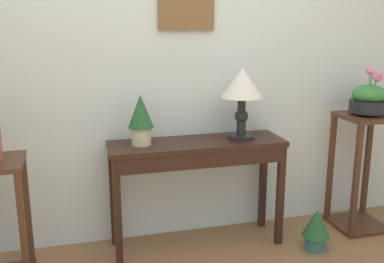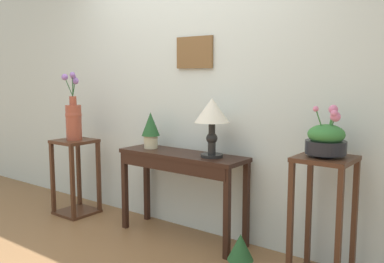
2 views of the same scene
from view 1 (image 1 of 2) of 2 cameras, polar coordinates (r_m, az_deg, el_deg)
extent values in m
cube|color=silver|center=(3.14, -2.74, 11.32)|extent=(9.00, 0.10, 2.80)
cube|color=brown|center=(3.10, -0.72, 15.28)|extent=(0.38, 0.02, 0.28)
cube|color=#7888AB|center=(3.09, -0.69, 15.28)|extent=(0.31, 0.01, 0.22)
cube|color=black|center=(3.01, 0.63, -1.57)|extent=(1.18, 0.36, 0.03)
cube|color=black|center=(2.89, 1.48, -3.68)|extent=(1.12, 0.03, 0.10)
cube|color=black|center=(2.91, -9.40, -10.25)|extent=(0.05, 0.04, 0.72)
cube|color=black|center=(3.20, 11.11, -8.04)|extent=(0.04, 0.04, 0.72)
cube|color=black|center=(3.18, -9.95, -8.12)|extent=(0.05, 0.04, 0.72)
cube|color=black|center=(3.45, 8.97, -6.31)|extent=(0.04, 0.04, 0.72)
cylinder|color=black|center=(3.10, 6.20, -0.62)|extent=(0.18, 0.18, 0.02)
cylinder|color=black|center=(3.08, 6.24, 0.78)|extent=(0.06, 0.06, 0.13)
sphere|color=black|center=(3.07, 6.27, 1.96)|extent=(0.09, 0.09, 0.09)
cylinder|color=black|center=(3.06, 6.30, 3.15)|extent=(0.05, 0.05, 0.13)
cone|color=beige|center=(3.03, 6.39, 6.18)|extent=(0.28, 0.28, 0.20)
cylinder|color=beige|center=(2.93, -6.44, -0.58)|extent=(0.13, 0.13, 0.12)
cone|color=#235128|center=(2.89, -6.53, 2.58)|extent=(0.17, 0.17, 0.21)
cube|color=#472819|center=(2.75, -20.64, -11.91)|extent=(0.04, 0.03, 0.71)
cube|color=#472819|center=(3.05, -20.10, -9.29)|extent=(0.04, 0.04, 0.71)
cube|color=#472819|center=(3.49, 21.31, 1.77)|extent=(0.37, 0.37, 0.03)
cube|color=#472819|center=(3.75, 20.14, -10.98)|extent=(0.37, 0.37, 0.03)
cube|color=#472819|center=(3.39, 20.05, -5.96)|extent=(0.04, 0.03, 0.82)
cube|color=#472819|center=(3.64, 17.15, -4.34)|extent=(0.04, 0.04, 0.82)
cube|color=#472819|center=(3.82, 21.29, -3.83)|extent=(0.04, 0.04, 0.82)
cylinder|color=black|center=(3.49, 21.34, 2.17)|extent=(0.12, 0.12, 0.02)
cylinder|color=black|center=(3.48, 21.42, 3.04)|extent=(0.27, 0.27, 0.09)
ellipsoid|color=#387A38|center=(3.47, 21.55, 4.44)|extent=(0.24, 0.24, 0.13)
cylinder|color=#387A38|center=(3.48, 21.56, 5.48)|extent=(0.03, 0.06, 0.21)
sphere|color=pink|center=(3.50, 21.62, 7.21)|extent=(0.06, 0.06, 0.06)
cylinder|color=#387A38|center=(3.47, 22.08, 5.23)|extent=(0.06, 0.03, 0.19)
sphere|color=pink|center=(3.46, 22.67, 6.71)|extent=(0.05, 0.05, 0.05)
cylinder|color=#387A38|center=(3.48, 21.98, 5.08)|extent=(0.06, 0.01, 0.17)
sphere|color=pink|center=(3.48, 22.46, 6.41)|extent=(0.07, 0.07, 0.07)
cylinder|color=#387A38|center=(3.41, 21.69, 5.38)|extent=(0.06, 0.09, 0.22)
sphere|color=pink|center=(3.35, 21.90, 7.08)|extent=(0.04, 0.04, 0.04)
cylinder|color=#2D665B|center=(3.30, 15.32, -13.41)|extent=(0.15, 0.15, 0.11)
cone|color=#235128|center=(3.24, 15.49, -11.07)|extent=(0.19, 0.19, 0.19)
camera|label=2|loc=(3.02, 74.43, 1.15)|focal=39.37mm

